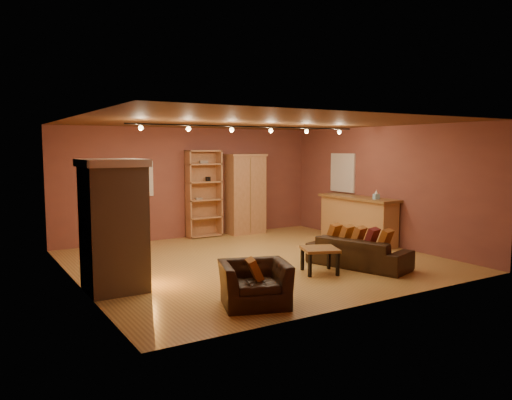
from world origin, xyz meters
TOP-DOWN VIEW (x-y plane):
  - floor at (0.00, 0.00)m, footprint 7.00×7.00m
  - ceiling at (0.00, 0.00)m, footprint 7.00×7.00m
  - back_wall at (0.00, 3.25)m, footprint 7.00×0.02m
  - left_wall at (-3.50, 0.00)m, footprint 0.02×6.50m
  - right_wall at (3.50, 0.00)m, footprint 0.02×6.50m
  - fireplace at (-3.04, -0.60)m, footprint 1.01×0.98m
  - back_window at (-1.30, 3.23)m, footprint 0.56×0.04m
  - bookcase at (0.28, 3.13)m, footprint 0.91×0.36m
  - armoire at (1.45, 2.98)m, footprint 1.05×0.60m
  - bar_counter at (3.20, 0.51)m, footprint 0.62×2.32m
  - tissue_box at (3.15, -0.15)m, footprint 0.13×0.13m
  - right_window at (3.47, 1.40)m, footprint 0.05×0.90m
  - loveseat at (1.42, -1.44)m, footprint 1.17×2.04m
  - armchair at (-1.52, -2.43)m, footprint 1.13×0.92m
  - coffee_table at (0.48, -1.43)m, footprint 0.81×0.81m
  - track_rail at (0.00, 0.20)m, footprint 5.20×0.09m

SIDE VIEW (x-z plane):
  - floor at x=0.00m, z-range 0.00..0.00m
  - loveseat at x=1.42m, z-range 0.00..0.80m
  - coffee_table at x=0.48m, z-range 0.17..0.64m
  - armchair at x=-1.52m, z-range 0.00..0.86m
  - bar_counter at x=3.20m, z-range 0.01..1.12m
  - fireplace at x=-3.04m, z-range 0.00..2.12m
  - armoire at x=1.45m, z-range 0.01..2.14m
  - bookcase at x=0.28m, z-range 0.02..2.25m
  - tissue_box at x=3.15m, z-range 1.10..1.30m
  - back_wall at x=0.00m, z-range 0.00..2.80m
  - left_wall at x=-3.50m, z-range 0.00..2.80m
  - right_wall at x=3.50m, z-range 0.00..2.80m
  - back_window at x=-1.30m, z-range 1.12..1.98m
  - right_window at x=3.47m, z-range 1.15..2.15m
  - track_rail at x=0.00m, z-range 2.62..2.75m
  - ceiling at x=0.00m, z-range 2.80..2.80m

